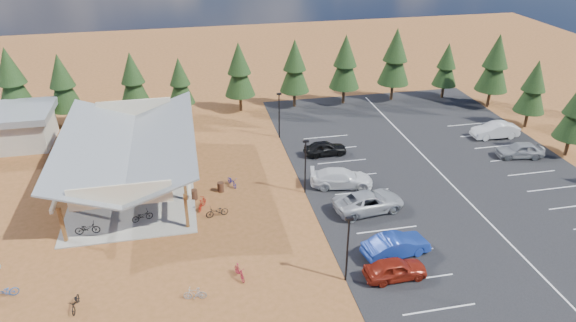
{
  "coord_description": "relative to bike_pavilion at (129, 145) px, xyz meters",
  "views": [
    {
      "loc": [
        -4.54,
        -36.23,
        23.52
      ],
      "look_at": [
        3.83,
        3.77,
        2.39
      ],
      "focal_mm": 32.0,
      "sensor_mm": 36.0,
      "label": 1
    }
  ],
  "objects": [
    {
      "name": "ground",
      "position": [
        10.0,
        -7.0,
        -3.82
      ],
      "size": [
        140.0,
        140.0,
        0.0
      ],
      "primitive_type": "plane",
      "color": "brown",
      "rests_on": "ground"
    },
    {
      "name": "asphalt_lot",
      "position": [
        28.5,
        -4.0,
        -3.8
      ],
      "size": [
        27.0,
        44.0,
        0.04
      ],
      "primitive_type": "cube",
      "color": "black",
      "rests_on": "ground"
    },
    {
      "name": "concrete_pad",
      "position": [
        0.0,
        0.0,
        -3.77
      ],
      "size": [
        10.6,
        18.6,
        0.1
      ],
      "primitive_type": "cube",
      "color": "gray",
      "rests_on": "ground"
    },
    {
      "name": "bike_pavilion",
      "position": [
        0.0,
        0.0,
        0.0
      ],
      "size": [
        11.65,
        19.4,
        4.97
      ],
      "color": "brown",
      "rests_on": "concrete_pad"
    },
    {
      "name": "lamp_post_0",
      "position": [
        15.0,
        -17.0,
        -0.85
      ],
      "size": [
        0.5,
        0.25,
        5.14
      ],
      "color": "black",
      "rests_on": "ground"
    },
    {
      "name": "lamp_post_1",
      "position": [
        15.0,
        -5.0,
        -0.85
      ],
      "size": [
        0.5,
        0.25,
        5.14
      ],
      "color": "black",
      "rests_on": "ground"
    },
    {
      "name": "lamp_post_2",
      "position": [
        15.0,
        7.0,
        -0.85
      ],
      "size": [
        0.5,
        0.25,
        5.14
      ],
      "color": "black",
      "rests_on": "ground"
    },
    {
      "name": "trash_bin_0",
      "position": [
        5.28,
        -4.1,
        -3.37
      ],
      "size": [
        0.6,
        0.6,
        0.9
      ],
      "primitive_type": "cylinder",
      "color": "#3D2316",
      "rests_on": "ground"
    },
    {
      "name": "trash_bin_1",
      "position": [
        7.68,
        -3.29,
        -3.37
      ],
      "size": [
        0.6,
        0.6,
        0.9
      ],
      "primitive_type": "cylinder",
      "color": "#3D2316",
      "rests_on": "ground"
    },
    {
      "name": "pine_0",
      "position": [
        -13.15,
        15.76,
        1.88
      ],
      "size": [
        4.01,
        4.01,
        9.33
      ],
      "color": "#382314",
      "rests_on": "ground"
    },
    {
      "name": "pine_1",
      "position": [
        -7.9,
        15.14,
        1.33
      ],
      "size": [
        3.62,
        3.62,
        8.44
      ],
      "color": "#382314",
      "rests_on": "ground"
    },
    {
      "name": "pine_2",
      "position": [
        -0.39,
        15.54,
        1.12
      ],
      "size": [
        3.47,
        3.47,
        8.09
      ],
      "color": "#382314",
      "rests_on": "ground"
    },
    {
      "name": "pine_3",
      "position": [
        4.86,
        15.24,
        0.59
      ],
      "size": [
        3.1,
        3.1,
        7.23
      ],
      "color": "#382314",
      "rests_on": "ground"
    },
    {
      "name": "pine_4",
      "position": [
        11.87,
        15.74,
        1.38
      ],
      "size": [
        3.66,
        3.66,
        8.52
      ],
      "color": "#382314",
      "rests_on": "ground"
    },
    {
      "name": "pine_5",
      "position": [
        18.64,
        15.81,
        1.37
      ],
      "size": [
        3.65,
        3.65,
        8.51
      ],
      "color": "#382314",
      "rests_on": "ground"
    },
    {
      "name": "pine_6",
      "position": [
        24.96,
        15.62,
        1.56
      ],
      "size": [
        3.78,
        3.78,
        8.81
      ],
      "color": "#382314",
      "rests_on": "ground"
    },
    {
      "name": "pine_7",
      "position": [
        31.47,
        15.59,
        1.86
      ],
      "size": [
        3.99,
        3.99,
        9.3
      ],
      "color": "#382314",
      "rests_on": "ground"
    },
    {
      "name": "pine_8",
      "position": [
        38.27,
        14.92,
        0.6
      ],
      "size": [
        3.11,
        3.11,
        7.24
      ],
      "color": "#382314",
      "rests_on": "ground"
    },
    {
      "name": "pine_12",
      "position": [
        43.15,
        4.16,
        0.96
      ],
      "size": [
        3.36,
        3.36,
        7.84
      ],
      "color": "#382314",
      "rests_on": "ground"
    },
    {
      "name": "pine_13",
      "position": [
        42.36,
        10.76,
        1.78
      ],
      "size": [
        3.94,
        3.94,
        9.17
      ],
      "color": "#382314",
      "rests_on": "ground"
    },
    {
      "name": "bike_0",
      "position": [
        -3.06,
        -7.8,
        -3.23
      ],
      "size": [
        1.92,
        0.71,
        1.0
      ],
      "primitive_type": "imported",
      "rotation": [
        0.0,
        0.0,
        1.54
      ],
      "color": "black",
      "rests_on": "concrete_pad"
    },
    {
      "name": "bike_1",
      "position": [
        -1.95,
        -1.65,
        -3.28
      ],
      "size": [
        1.55,
        0.81,
        0.89
      ],
      "primitive_type": "imported",
      "rotation": [
        0.0,
        0.0,
        1.85
      ],
      "color": "gray",
      "rests_on": "concrete_pad"
    },
    {
      "name": "bike_2",
      "position": [
        -1.81,
        0.71,
        -3.28
      ],
      "size": [
        1.71,
        0.69,
        0.88
      ],
      "primitive_type": "imported",
      "rotation": [
        0.0,
        0.0,
        1.64
      ],
      "color": "#1956A0",
      "rests_on": "concrete_pad"
    },
    {
      "name": "bike_3",
      "position": [
        -2.96,
        7.8,
        -3.27
      ],
      "size": [
        1.57,
        0.85,
        0.91
      ],
      "primitive_type": "imported",
      "rotation": [
        0.0,
        0.0,
        1.87
      ],
      "color": "#9F213B",
      "rests_on": "concrete_pad"
    },
    {
      "name": "bike_4",
      "position": [
        1.03,
        -6.8,
        -3.27
      ],
      "size": [
        1.81,
        1.08,
        0.9
      ],
      "primitive_type": "imported",
      "rotation": [
        0.0,
        0.0,
        1.88
      ],
      "color": "black",
      "rests_on": "concrete_pad"
    },
    {
      "name": "bike_5",
      "position": [
        1.9,
        -1.64,
        -3.25
      ],
      "size": [
        1.63,
        0.84,
        0.94
      ],
      "primitive_type": "imported",
      "rotation": [
        0.0,
        0.0,
        1.84
      ],
      "color": "#989BA0",
      "rests_on": "concrete_pad"
    },
    {
      "name": "bike_6",
      "position": [
        3.1,
        1.2,
        -3.33
      ],
      "size": [
        1.6,
        0.96,
        0.79
      ],
      "primitive_type": "imported",
      "rotation": [
        0.0,
        0.0,
        1.88
      ],
      "color": "#253BA0",
      "rests_on": "concrete_pad"
    },
    {
      "name": "bike_7",
      "position": [
        2.93,
        6.33,
        -3.28
      ],
      "size": [
        1.52,
        0.72,
        0.88
      ],
      "primitive_type": "imported",
      "rotation": [
        0.0,
        0.0,
        1.35
      ],
      "color": "maroon",
      "rests_on": "concrete_pad"
    },
    {
      "name": "bike_8",
      "position": [
        -2.73,
        -16.09,
        -3.37
      ],
      "size": [
        0.7,
        1.75,
        0.91
      ],
      "primitive_type": "imported",
      "rotation": [
        0.0,
        0.0,
        -0.06
      ],
      "color": "black",
      "rests_on": "ground"
    },
    {
      "name": "bike_10",
      "position": [
        -7.48,
        -14.19,
        -3.34
      ],
      "size": [
        1.97,
        1.25,
        0.98
      ],
      "primitive_type": "imported",
      "rotation": [
        0.0,
        0.0,
        5.06
      ],
      "color": "navy",
      "rests_on": "ground"
    },
    {
      "name": "bike_11",
      "position": [
        7.89,
        -15.29,
        -3.31
      ],
      "size": [
        0.94,
        1.78,
        1.03
      ],
      "primitive_type": "imported",
      "rotation": [
        0.0,
        0.0,
        0.28
      ],
      "color": "maroon",
      "rests_on": "ground"
    },
    {
      "name": "bike_13",
      "position": [
        4.78,
        -16.79,
        -3.36
      ],
      "size": [
        1.58,
        0.65,
        0.92
      ],
      "primitive_type": "imported",
      "rotation": [
        0.0,
        0.0,
        4.57
      ],
      "color": "gray",
      "rests_on": "ground"
    },
    {
      "name": "bike_14",
      "position": [
        8.77,
        -2.47,
        -3.37
      ],
      "size": [
        1.14,
        1.83,
        0.91
      ],
      "primitive_type": "imported",
      "rotation": [
        0.0,
        0.0,
        0.34
      ],
      "color": "navy",
      "rests_on": "ground"
    },
    {
      "name": "bike_15",
      "position": [
        5.88,
        -5.81,
        -3.31
      ],
      "size": [
        1.12,
        1.76,
        1.03
      ],
      "primitive_type": "imported",
      "rotation": [
        0.0,
        0.0,
        2.73
      ],
      "color": "#9C150B",
      "rests_on": "ground"
    },
    {
      "name": "bike_16",
      "position": [
        7.02,
        -7.28,
        -3.33
      ],
      "size": [
        1.96,
        0.97,
        0.98
      ],
      "primitive_type": "imported",
      "rotation": [
        0.0,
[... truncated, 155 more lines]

